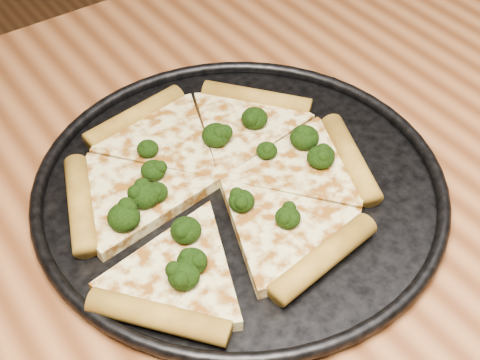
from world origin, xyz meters
TOP-DOWN VIEW (x-y plane):
  - dining_table at (0.00, 0.00)m, footprint 1.20×0.90m
  - pizza_pan at (0.07, 0.05)m, footprint 0.40×0.40m
  - pizza at (0.05, 0.06)m, footprint 0.33×0.31m
  - broccoli_florets at (0.04, 0.05)m, footprint 0.23×0.18m

SIDE VIEW (x-z plane):
  - dining_table at x=0.00m, z-range 0.28..1.03m
  - pizza_pan at x=0.07m, z-range 0.75..0.77m
  - pizza at x=0.05m, z-range 0.75..0.78m
  - broccoli_florets at x=0.04m, z-range 0.76..0.79m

